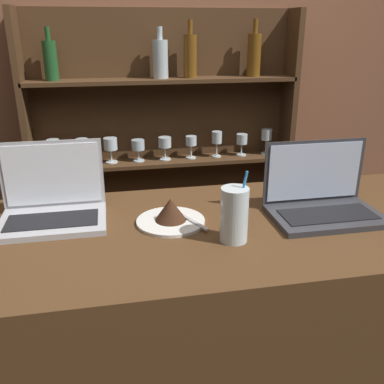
% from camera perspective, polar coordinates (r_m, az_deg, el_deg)
% --- Properties ---
extents(bar_counter, '(2.02, 0.68, 1.09)m').
position_cam_1_polar(bar_counter, '(1.59, -0.53, -22.68)').
color(bar_counter, '#4C3019').
rests_on(bar_counter, ground_plane).
extents(back_wall, '(7.00, 0.06, 2.70)m').
position_cam_1_polar(back_wall, '(2.39, -6.18, 13.91)').
color(back_wall, brown).
rests_on(back_wall, ground_plane).
extents(back_shelf, '(1.42, 0.18, 1.74)m').
position_cam_1_polar(back_shelf, '(2.41, -3.66, 3.67)').
color(back_shelf, '#472D19').
rests_on(back_shelf, ground_plane).
extents(laptop_near, '(0.31, 0.22, 0.23)m').
position_cam_1_polar(laptop_near, '(1.38, -18.07, -1.49)').
color(laptop_near, '#ADADB2').
rests_on(laptop_near, bar_counter).
extents(laptop_far, '(0.34, 0.22, 0.22)m').
position_cam_1_polar(laptop_far, '(1.41, 16.90, -0.95)').
color(laptop_far, '#333338').
rests_on(laptop_far, bar_counter).
extents(cake_plate, '(0.21, 0.21, 0.08)m').
position_cam_1_polar(cake_plate, '(1.30, -2.86, -3.00)').
color(cake_plate, silver).
rests_on(cake_plate, bar_counter).
extents(water_glass, '(0.08, 0.08, 0.20)m').
position_cam_1_polar(water_glass, '(1.18, 5.66, -3.03)').
color(water_glass, silver).
rests_on(water_glass, bar_counter).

